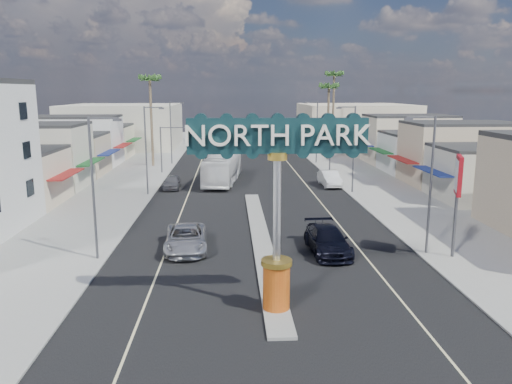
{
  "coord_description": "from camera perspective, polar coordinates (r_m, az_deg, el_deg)",
  "views": [
    {
      "loc": [
        -2.18,
        -20.55,
        10.51
      ],
      "look_at": [
        -0.57,
        9.75,
        4.34
      ],
      "focal_mm": 35.0,
      "sensor_mm": 36.0,
      "label": 1
    }
  ],
  "objects": [
    {
      "name": "road",
      "position": [
        51.67,
        -0.56,
        -0.24
      ],
      "size": [
        20.0,
        120.0,
        0.01
      ],
      "primitive_type": "cube",
      "color": "black",
      "rests_on": "ground"
    },
    {
      "name": "city_bus",
      "position": [
        58.24,
        -3.83,
        2.84
      ],
      "size": [
        4.55,
        13.04,
        3.56
      ],
      "primitive_type": "imported",
      "rotation": [
        0.0,
        0.0,
        -0.12
      ],
      "color": "white",
      "rests_on": "ground"
    },
    {
      "name": "suv_right",
      "position": [
        33.35,
        8.17,
        -5.46
      ],
      "size": [
        2.63,
        5.96,
        1.7
      ],
      "primitive_type": "imported",
      "rotation": [
        0.0,
        0.0,
        0.04
      ],
      "color": "black",
      "rests_on": "ground"
    },
    {
      "name": "car_parked_left",
      "position": [
        55.11,
        -9.57,
        1.12
      ],
      "size": [
        1.76,
        4.34,
        1.48
      ],
      "primitive_type": "imported",
      "rotation": [
        0.0,
        0.0,
        0.0
      ],
      "color": "slate",
      "rests_on": "ground"
    },
    {
      "name": "streetlight_l_mid",
      "position": [
        51.5,
        -12.3,
        5.16
      ],
      "size": [
        2.03,
        0.22,
        9.0
      ],
      "color": "#47474C",
      "rests_on": "ground"
    },
    {
      "name": "backdrop_far_left",
      "position": [
        97.8,
        -14.86,
        7.29
      ],
      "size": [
        20.0,
        20.0,
        8.0
      ],
      "primitive_type": "cube",
      "color": "#B7B29E",
      "rests_on": "ground"
    },
    {
      "name": "palm_right_mid",
      "position": [
        78.04,
        8.34,
        11.44
      ],
      "size": [
        2.6,
        2.6,
        12.1
      ],
      "color": "brown",
      "rests_on": "ground"
    },
    {
      "name": "palm_right_far",
      "position": [
        84.34,
        8.92,
        12.63
      ],
      "size": [
        2.6,
        2.6,
        14.1
      ],
      "color": "brown",
      "rests_on": "ground"
    },
    {
      "name": "streetlight_l_near",
      "position": [
        32.1,
        -17.9,
        1.17
      ],
      "size": [
        2.03,
        0.22,
        9.0
      ],
      "color": "#47474C",
      "rests_on": "ground"
    },
    {
      "name": "traffic_signal_left",
      "position": [
        65.22,
        -9.25,
        5.86
      ],
      "size": [
        5.09,
        0.45,
        6.0
      ],
      "color": "#47474C",
      "rests_on": "ground"
    },
    {
      "name": "gateway_sign",
      "position": [
        23.09,
        2.43,
        0.04
      ],
      "size": [
        8.2,
        1.5,
        9.15
      ],
      "color": "#C13E0E",
      "rests_on": "median_island"
    },
    {
      "name": "car_parked_right",
      "position": [
        56.53,
        8.41,
        1.54
      ],
      "size": [
        2.01,
        5.26,
        1.71
      ],
      "primitive_type": "imported",
      "rotation": [
        0.0,
        0.0,
        0.04
      ],
      "color": "silver",
      "rests_on": "ground"
    },
    {
      "name": "streetlight_r_near",
      "position": [
        33.49,
        19.13,
        1.5
      ],
      "size": [
        2.03,
        0.22,
        9.0
      ],
      "color": "#47474C",
      "rests_on": "ground"
    },
    {
      "name": "bank_pylon_sign",
      "position": [
        33.36,
        22.1,
        1.17
      ],
      "size": [
        0.91,
        1.99,
        6.48
      ],
      "rotation": [
        0.0,
        0.0,
        -0.34
      ],
      "color": "#47474C",
      "rests_on": "sidewalk_right"
    },
    {
      "name": "streetlight_r_far",
      "position": [
        73.84,
        6.85,
        7.18
      ],
      "size": [
        2.03,
        0.22,
        9.0
      ],
      "color": "#47474C",
      "rests_on": "ground"
    },
    {
      "name": "sidewalk_right",
      "position": [
        54.09,
        14.42,
        -0.01
      ],
      "size": [
        8.0,
        120.0,
        0.12
      ],
      "primitive_type": "cube",
      "color": "gray",
      "rests_on": "ground"
    },
    {
      "name": "sidewalk_left",
      "position": [
        52.95,
        -15.88,
        -0.34
      ],
      "size": [
        8.0,
        120.0,
        0.12
      ],
      "primitive_type": "cube",
      "color": "gray",
      "rests_on": "ground"
    },
    {
      "name": "streetlight_r_mid",
      "position": [
        52.38,
        10.95,
        5.32
      ],
      "size": [
        2.03,
        0.22,
        9.0
      ],
      "color": "#47474C",
      "rests_on": "ground"
    },
    {
      "name": "palm_left_far",
      "position": [
        71.38,
        -12.03,
        12.04
      ],
      "size": [
        2.6,
        2.6,
        13.1
      ],
      "color": "brown",
      "rests_on": "ground"
    },
    {
      "name": "ground",
      "position": [
        51.67,
        -0.56,
        -0.24
      ],
      "size": [
        160.0,
        160.0,
        0.0
      ],
      "primitive_type": "plane",
      "color": "gray",
      "rests_on": "ground"
    },
    {
      "name": "storefront_row_right",
      "position": [
        69.14,
        19.29,
        4.61
      ],
      "size": [
        12.0,
        42.0,
        6.0
      ],
      "primitive_type": "cube",
      "color": "#B7B29E",
      "rests_on": "ground"
    },
    {
      "name": "suv_left",
      "position": [
        33.83,
        -8.01,
        -5.26
      ],
      "size": [
        3.08,
        6.08,
        1.65
      ],
      "primitive_type": "imported",
      "rotation": [
        0.0,
        0.0,
        0.06
      ],
      "color": "#B0B0B5",
      "rests_on": "ground"
    },
    {
      "name": "streetlight_l_far",
      "position": [
        73.22,
        -9.58,
        7.07
      ],
      "size": [
        2.03,
        0.22,
        9.0
      ],
      "color": "#47474C",
      "rests_on": "ground"
    },
    {
      "name": "storefront_row_left",
      "position": [
        67.61,
        -21.92,
        4.28
      ],
      "size": [
        12.0,
        42.0,
        6.0
      ],
      "primitive_type": "cube",
      "color": "beige",
      "rests_on": "ground"
    },
    {
      "name": "traffic_signal_right",
      "position": [
        65.83,
        6.95,
        5.97
      ],
      "size": [
        5.09,
        0.45,
        6.0
      ],
      "color": "#47474C",
      "rests_on": "ground"
    },
    {
      "name": "median_island",
      "position": [
        36.15,
        0.54,
        -5.28
      ],
      "size": [
        1.3,
        30.0,
        0.16
      ],
      "primitive_type": "cube",
      "color": "gray",
      "rests_on": "ground"
    },
    {
      "name": "backdrop_far_right",
      "position": [
        98.77,
        11.23,
        7.49
      ],
      "size": [
        20.0,
        20.0,
        8.0
      ],
      "primitive_type": "cube",
      "color": "beige",
      "rests_on": "ground"
    }
  ]
}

